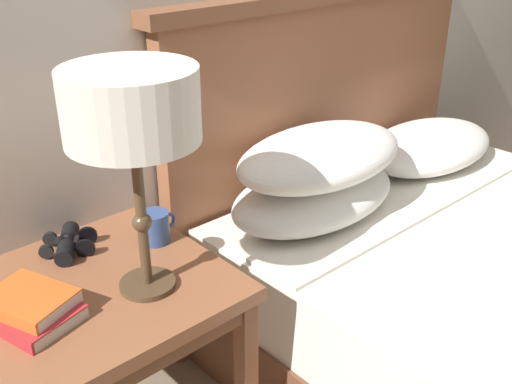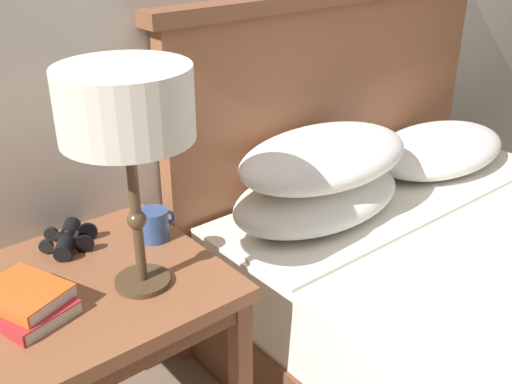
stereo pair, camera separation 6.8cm
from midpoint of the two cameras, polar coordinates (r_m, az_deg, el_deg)
The scene contains 6 objects.
nightstand at distance 1.53m, azimuth -14.00°, elevation -10.37°, with size 0.58×0.58×0.59m.
table_lamp at distance 1.25m, azimuth -10.77°, elevation 7.68°, with size 0.28×0.28×0.52m.
book_on_nightstand at distance 1.40m, azimuth -19.92°, elevation -10.28°, with size 0.20×0.23×0.03m.
book_stacked_on_top at distance 1.39m, azimuth -19.97°, elevation -9.16°, with size 0.19×0.21×0.03m.
binoculars_pair at distance 1.61m, azimuth -16.30°, elevation -4.30°, with size 0.16×0.16×0.05m.
coffee_mug at distance 1.59m, azimuth -8.41°, elevation -3.11°, with size 0.10×0.08×0.08m.
Camera 2 is at (-1.09, -0.58, 1.40)m, focal length 42.00 mm.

